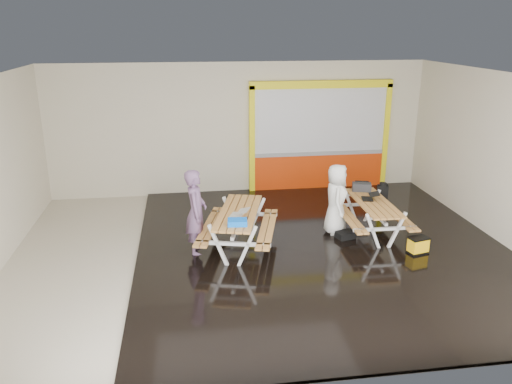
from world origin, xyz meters
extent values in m
cube|color=beige|center=(0.00, 0.00, -0.01)|extent=(10.00, 8.00, 0.01)
cube|color=white|center=(0.00, 0.00, 3.50)|extent=(10.00, 8.00, 0.01)
cube|color=beige|center=(0.00, 4.00, 1.75)|extent=(10.00, 0.01, 3.50)
cube|color=beige|center=(0.00, -4.00, 1.75)|extent=(10.00, 0.01, 3.50)
cube|color=beige|center=(5.00, 0.00, 1.75)|extent=(0.01, 8.00, 3.50)
cube|color=black|center=(1.25, 0.00, 0.03)|extent=(7.50, 7.98, 0.05)
cube|color=red|center=(2.20, 3.93, 0.50)|extent=(3.60, 0.12, 1.00)
cube|color=gray|center=(2.20, 3.93, 1.03)|extent=(3.60, 0.14, 0.10)
cube|color=silver|center=(2.20, 3.94, 1.94)|extent=(3.60, 0.08, 1.72)
cube|color=#FFEF13|center=(0.33, 3.92, 1.45)|extent=(0.14, 0.16, 2.90)
cube|color=#FFEF13|center=(4.07, 3.92, 1.45)|extent=(0.14, 0.16, 2.90)
cube|color=#FFEF13|center=(2.20, 3.92, 2.90)|extent=(3.88, 0.16, 0.20)
cube|color=#BB803E|center=(-0.75, 0.28, 0.82)|extent=(0.66, 2.07, 0.04)
cube|color=#BB803E|center=(-0.60, 0.24, 0.82)|extent=(0.66, 2.07, 0.04)
cube|color=#BB803E|center=(-0.46, 0.20, 0.82)|extent=(0.66, 2.07, 0.04)
cube|color=#BB803E|center=(-0.31, 0.16, 0.82)|extent=(0.66, 2.07, 0.04)
cube|color=#BB803E|center=(-0.17, 0.13, 0.82)|extent=(0.66, 2.07, 0.04)
cube|color=white|center=(-0.92, -0.50, 0.45)|extent=(0.39, 0.16, 0.84)
cube|color=white|center=(-0.39, -0.64, 0.45)|extent=(0.39, 0.16, 0.84)
cube|color=white|center=(-0.66, -0.57, 0.49)|extent=(1.41, 0.43, 0.06)
cube|color=white|center=(-0.66, -0.57, 0.77)|extent=(0.70, 0.24, 0.06)
cube|color=white|center=(-0.52, 1.05, 0.45)|extent=(0.39, 0.16, 0.84)
cube|color=white|center=(0.01, 0.91, 0.45)|extent=(0.39, 0.16, 0.84)
cube|color=white|center=(-0.25, 0.98, 0.49)|extent=(1.41, 0.43, 0.06)
cube|color=white|center=(-0.25, 0.98, 0.77)|extent=(0.70, 0.24, 0.06)
cube|color=white|center=(-0.46, 0.20, 0.61)|extent=(0.50, 1.69, 0.06)
cube|color=#BB803E|center=(-1.09, 0.37, 0.50)|extent=(0.65, 2.07, 0.04)
cube|color=#BB803E|center=(-0.95, 0.33, 0.50)|extent=(0.65, 2.07, 0.04)
cube|color=#BB803E|center=(0.04, 0.07, 0.50)|extent=(0.65, 2.07, 0.04)
cube|color=#BB803E|center=(0.17, 0.04, 0.50)|extent=(0.65, 2.07, 0.04)
cube|color=#BB803E|center=(2.22, 0.53, 0.76)|extent=(0.16, 1.96, 0.04)
cube|color=#BB803E|center=(2.36, 0.53, 0.76)|extent=(0.16, 1.96, 0.04)
cube|color=#BB803E|center=(2.50, 0.52, 0.76)|extent=(0.16, 1.96, 0.04)
cube|color=#BB803E|center=(2.64, 0.52, 0.76)|extent=(0.16, 1.96, 0.04)
cube|color=#BB803E|center=(2.78, 0.52, 0.76)|extent=(0.16, 1.96, 0.04)
cube|color=white|center=(2.23, -0.21, 0.42)|extent=(0.36, 0.07, 0.78)
cube|color=white|center=(2.74, -0.22, 0.42)|extent=(0.36, 0.07, 0.78)
cube|color=white|center=(2.49, -0.22, 0.46)|extent=(1.34, 0.08, 0.06)
cube|color=white|center=(2.49, -0.22, 0.71)|extent=(0.66, 0.07, 0.06)
cube|color=white|center=(2.26, 1.27, 0.42)|extent=(0.36, 0.07, 0.78)
cube|color=white|center=(2.77, 1.26, 0.42)|extent=(0.36, 0.07, 0.78)
cube|color=white|center=(2.51, 1.27, 0.46)|extent=(1.34, 0.08, 0.06)
cube|color=white|center=(2.51, 1.27, 0.71)|extent=(0.66, 0.07, 0.06)
cube|color=white|center=(2.50, 0.52, 0.57)|extent=(0.09, 1.60, 0.06)
cube|color=#BB803E|center=(1.90, 0.53, 0.47)|extent=(0.15, 1.96, 0.04)
cube|color=#BB803E|center=(2.03, 0.53, 0.47)|extent=(0.15, 1.96, 0.04)
cube|color=#BB803E|center=(2.97, 0.51, 0.47)|extent=(0.15, 1.96, 0.04)
cube|color=#BB803E|center=(3.10, 0.51, 0.47)|extent=(0.15, 1.96, 0.04)
imported|color=#6D4E72|center=(-1.30, 0.16, 0.88)|extent=(0.49, 0.68, 1.74)
imported|color=white|center=(1.72, 0.70, 0.82)|extent=(0.64, 0.84, 1.55)
cube|color=silver|center=(-0.53, -0.04, 0.85)|extent=(0.34, 0.40, 0.02)
cube|color=silver|center=(-0.39, -0.10, 0.97)|extent=(0.33, 0.39, 0.06)
cube|color=silver|center=(-0.40, -0.10, 0.97)|extent=(0.28, 0.34, 0.05)
cube|color=black|center=(2.42, 0.70, 0.79)|extent=(0.30, 0.37, 0.02)
cube|color=black|center=(2.56, 0.67, 0.91)|extent=(0.28, 0.36, 0.06)
cube|color=silver|center=(2.56, 0.67, 0.91)|extent=(0.24, 0.32, 0.05)
cube|color=blue|center=(-0.56, -0.51, 0.89)|extent=(0.38, 0.29, 0.11)
cube|color=black|center=(2.49, 1.28, 0.88)|extent=(0.46, 0.31, 0.19)
cylinder|color=black|center=(2.49, 1.28, 1.01)|extent=(0.31, 0.11, 0.03)
cube|color=black|center=(3.03, 1.34, 0.69)|extent=(0.29, 0.23, 0.36)
cylinder|color=black|center=(3.03, 1.34, 0.89)|extent=(0.20, 0.20, 0.09)
cube|color=black|center=(1.86, 0.36, 0.12)|extent=(0.44, 0.37, 0.14)
cube|color=black|center=(3.06, -0.57, 0.07)|extent=(0.44, 0.34, 0.04)
cube|color=yellow|center=(3.06, -0.57, 0.22)|extent=(0.42, 0.32, 0.29)
cube|color=black|center=(3.06, -0.57, 0.37)|extent=(0.44, 0.34, 0.03)
camera|label=1|loc=(-1.48, -9.25, 4.40)|focal=35.52mm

